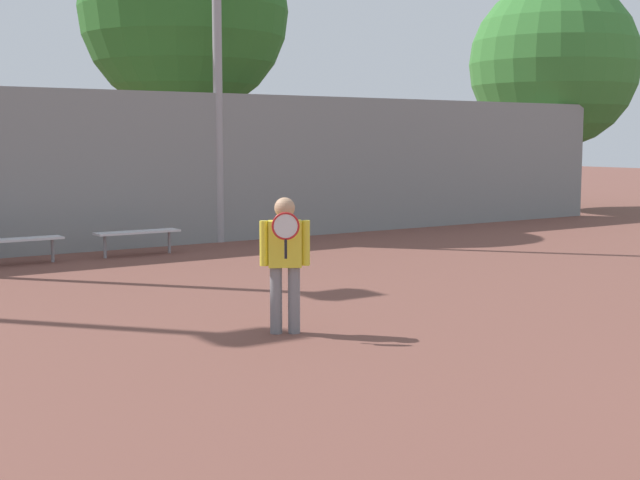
{
  "coord_description": "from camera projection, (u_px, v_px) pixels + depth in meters",
  "views": [
    {
      "loc": [
        -7.97,
        -1.54,
        2.25
      ],
      "look_at": [
        -1.31,
        8.25,
        0.89
      ],
      "focal_mm": 50.0,
      "sensor_mm": 36.0,
      "label": 1
    }
  ],
  "objects": [
    {
      "name": "bench_courtside_far",
      "position": [
        15.0,
        241.0,
        15.8
      ],
      "size": [
        1.68,
        0.4,
        0.47
      ],
      "color": "silver",
      "rests_on": "ground_plane"
    },
    {
      "name": "back_fence",
      "position": [
        175.0,
        169.0,
        18.59
      ],
      "size": [
        25.69,
        0.06,
        3.21
      ],
      "color": "gray",
      "rests_on": "ground_plane"
    },
    {
      "name": "tennis_player",
      "position": [
        285.0,
        256.0,
        10.2
      ],
      "size": [
        0.54,
        0.51,
        1.58
      ],
      "rotation": [
        0.0,
        0.0,
        -0.52
      ],
      "color": "slate",
      "rests_on": "ground_plane"
    },
    {
      "name": "tree_green_tall",
      "position": [
        184.0,
        12.0,
        21.59
      ],
      "size": [
        5.07,
        5.07,
        7.86
      ],
      "color": "brown",
      "rests_on": "ground_plane"
    },
    {
      "name": "bench_adjacent_court",
      "position": [
        138.0,
        233.0,
        17.09
      ],
      "size": [
        1.64,
        0.4,
        0.47
      ],
      "color": "silver",
      "rests_on": "ground_plane"
    },
    {
      "name": "tree_dark_dense",
      "position": [
        554.0,
        65.0,
        27.51
      ],
      "size": [
        5.2,
        5.2,
        7.13
      ],
      "color": "brown",
      "rests_on": "ground_plane"
    }
  ]
}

